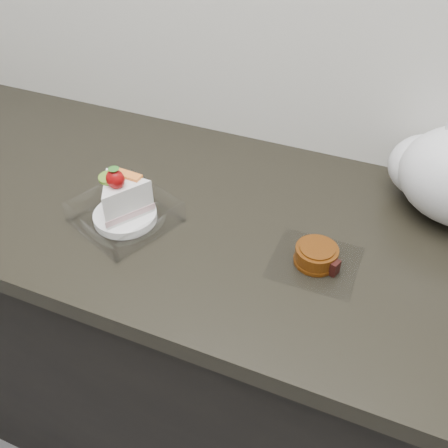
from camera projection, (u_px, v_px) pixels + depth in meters
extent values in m
cube|color=black|center=(227.00, 353.00, 1.32)|extent=(2.00, 0.60, 0.86)
cube|color=black|center=(228.00, 224.00, 1.03)|extent=(2.04, 0.64, 0.04)
cube|color=white|center=(126.00, 220.00, 1.01)|extent=(0.22, 0.22, 0.00)
cylinder|color=white|center=(125.00, 216.00, 1.00)|extent=(0.13, 0.13, 0.02)
ellipsoid|color=#AE0B0B|center=(115.00, 179.00, 0.92)|extent=(0.04, 0.03, 0.04)
cone|color=#2D7223|center=(114.00, 171.00, 0.91)|extent=(0.02, 0.02, 0.01)
cylinder|color=olive|center=(110.00, 178.00, 0.95)|extent=(0.05, 0.05, 0.01)
cube|color=orange|center=(127.00, 175.00, 0.96)|extent=(0.06, 0.02, 0.01)
cube|color=white|center=(315.00, 262.00, 0.92)|extent=(0.16, 0.15, 0.00)
cylinder|color=#5F2F0B|center=(316.00, 255.00, 0.91)|extent=(0.09, 0.09, 0.03)
cylinder|color=#5F2F0B|center=(315.00, 260.00, 0.91)|extent=(0.09, 0.09, 0.01)
cylinder|color=#5F2F0B|center=(317.00, 248.00, 0.89)|extent=(0.07, 0.07, 0.00)
cube|color=black|center=(332.00, 267.00, 0.89)|extent=(0.03, 0.03, 0.03)
ellipsoid|color=white|center=(427.00, 167.00, 1.02)|extent=(0.19, 0.18, 0.13)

